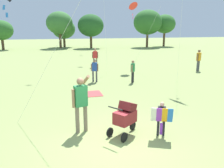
# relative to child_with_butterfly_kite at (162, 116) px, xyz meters

# --- Properties ---
(ground_plane) EXTENTS (120.00, 120.00, 0.00)m
(ground_plane) POSITION_rel_child_with_butterfly_kite_xyz_m (-1.30, -0.23, -0.63)
(ground_plane) COLOR #849351
(treeline_distant) EXTENTS (41.99, 7.53, 5.78)m
(treeline_distant) POSITION_rel_child_with_butterfly_kite_xyz_m (0.56, 30.65, 2.87)
(treeline_distant) COLOR brown
(treeline_distant) RESTS_ON ground
(child_with_butterfly_kite) EXTENTS (0.62, 0.47, 1.04)m
(child_with_butterfly_kite) POSITION_rel_child_with_butterfly_kite_xyz_m (0.00, 0.00, 0.00)
(child_with_butterfly_kite) COLOR #232328
(child_with_butterfly_kite) RESTS_ON ground
(person_adult_flyer) EXTENTS (0.56, 0.60, 1.77)m
(person_adult_flyer) POSITION_rel_child_with_butterfly_kite_xyz_m (-2.21, 0.88, 0.39)
(person_adult_flyer) COLOR #7F705B
(person_adult_flyer) RESTS_ON ground
(stroller) EXTENTS (1.05, 0.90, 1.03)m
(stroller) POSITION_rel_child_with_butterfly_kite_xyz_m (-0.98, 0.36, -0.02)
(stroller) COLOR black
(stroller) RESTS_ON ground
(kite_green_novelty) EXTENTS (1.41, 2.74, 4.88)m
(kite_green_novelty) POSITION_rel_child_with_butterfly_kite_xyz_m (2.95, 10.77, 3.94)
(kite_green_novelty) COLOR red
(kite_green_novelty) RESTS_ON ground
(person_sitting_far) EXTENTS (0.41, 0.25, 1.33)m
(person_sitting_far) POSITION_rel_child_with_butterfly_kite_xyz_m (-0.59, 7.31, 0.16)
(person_sitting_far) COLOR #4C4C51
(person_sitting_far) RESTS_ON ground
(person_couple_left) EXTENTS (0.31, 0.35, 1.30)m
(person_couple_left) POSITION_rel_child_with_butterfly_kite_xyz_m (1.50, 6.60, 0.14)
(person_couple_left) COLOR #232328
(person_couple_left) RESTS_ON ground
(person_kid_running) EXTENTS (0.47, 0.27, 1.50)m
(person_kid_running) POSITION_rel_child_with_butterfly_kite_xyz_m (0.39, 12.32, 0.26)
(person_kid_running) COLOR #7F705B
(person_kid_running) RESTS_ON ground
(person_back_turned) EXTENTS (0.44, 0.35, 1.55)m
(person_back_turned) POSITION_rel_child_with_butterfly_kite_xyz_m (7.34, 8.82, 0.29)
(person_back_turned) COLOR #4C4C51
(person_back_turned) RESTS_ON ground
(picnic_blanket) EXTENTS (1.36, 1.03, 0.02)m
(picnic_blanket) POSITION_rel_child_with_butterfly_kite_xyz_m (-1.41, 4.87, -0.62)
(picnic_blanket) COLOR #CC3D3D
(picnic_blanket) RESTS_ON ground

